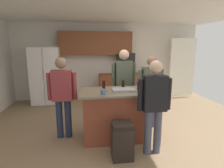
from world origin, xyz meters
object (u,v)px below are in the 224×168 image
object	(u,v)px
person_guest_left	(154,102)
refrigerator	(46,76)
trash_bin	(122,141)
mug_blue_stoneware	(103,92)
person_guest_by_door	(124,81)
person_host_foreground	(62,93)
tumbler_amber	(104,85)
glass_stout_tall	(123,84)
serving_tray	(124,90)
microwave_over_range	(126,58)
kitchen_island	(114,114)
glass_dark_ale	(139,86)
person_guest_right	(151,87)

from	to	relation	value
person_guest_left	refrigerator	bearing A→B (deg)	-5.76
trash_bin	mug_blue_stoneware	bearing A→B (deg)	121.87
person_guest_by_door	person_host_foreground	xyz separation A→B (m)	(-1.33, -0.58, -0.09)
refrigerator	tumbler_amber	xyz separation A→B (m)	(1.64, -2.36, 0.16)
glass_stout_tall	serving_tray	bearing A→B (deg)	-98.97
microwave_over_range	serving_tray	bearing A→B (deg)	-102.35
person_guest_left	mug_blue_stoneware	size ratio (longest dim) A/B	12.76
trash_bin	serving_tray	bearing A→B (deg)	77.41
kitchen_island	glass_dark_ale	bearing A→B (deg)	1.01
refrigerator	serving_tray	world-z (taller)	refrigerator
serving_tray	trash_bin	world-z (taller)	serving_tray
person_guest_right	person_guest_left	bearing A→B (deg)	49.90
kitchen_island	tumbler_amber	world-z (taller)	tumbler_amber
person_guest_by_door	trash_bin	bearing A→B (deg)	12.82
refrigerator	glass_stout_tall	bearing A→B (deg)	-48.45
person_guest_right	mug_blue_stoneware	distance (m)	1.29
microwave_over_range	serving_tray	world-z (taller)	microwave_over_range
glass_stout_tall	trash_bin	size ratio (longest dim) A/B	0.25
person_guest_left	person_host_foreground	bearing A→B (deg)	21.09
person_guest_by_door	tumbler_amber	bearing A→B (deg)	-20.18
refrigerator	serving_tray	bearing A→B (deg)	-52.30
kitchen_island	glass_stout_tall	size ratio (longest dim) A/B	8.83
mug_blue_stoneware	person_guest_left	bearing A→B (deg)	-24.27
refrigerator	mug_blue_stoneware	bearing A→B (deg)	-60.67
serving_tray	trash_bin	size ratio (longest dim) A/B	0.72
serving_tray	mug_blue_stoneware	bearing A→B (deg)	-151.55
kitchen_island	glass_stout_tall	xyz separation A→B (m)	(0.23, 0.25, 0.56)
tumbler_amber	glass_stout_tall	bearing A→B (deg)	5.83
refrigerator	tumbler_amber	distance (m)	2.87
glass_stout_tall	person_guest_by_door	bearing A→B (deg)	77.65
person_guest_right	mug_blue_stoneware	world-z (taller)	person_guest_right
person_guest_right	person_host_foreground	distance (m)	1.89
person_host_foreground	mug_blue_stoneware	world-z (taller)	person_host_foreground
refrigerator	kitchen_island	world-z (taller)	refrigerator
tumbler_amber	trash_bin	size ratio (longest dim) A/B	0.27
kitchen_island	trash_bin	size ratio (longest dim) A/B	2.19
person_guest_by_door	person_guest_left	size ratio (longest dim) A/B	1.09
person_guest_by_door	person_guest_right	bearing A→B (deg)	82.97
kitchen_island	person_host_foreground	xyz separation A→B (m)	(-1.00, 0.15, 0.44)
microwave_over_range	person_host_foreground	bearing A→B (deg)	-125.03
mug_blue_stoneware	glass_dark_ale	distance (m)	0.78
glass_dark_ale	person_guest_by_door	bearing A→B (deg)	103.09
trash_bin	refrigerator	bearing A→B (deg)	119.68
mug_blue_stoneware	tumbler_amber	world-z (taller)	tumbler_amber
microwave_over_range	glass_dark_ale	xyz separation A→B (m)	(-0.28, -2.67, -0.39)
person_guest_right	glass_stout_tall	bearing A→B (deg)	-11.75
mug_blue_stoneware	glass_stout_tall	xyz separation A→B (m)	(0.46, 0.51, 0.02)
microwave_over_range	mug_blue_stoneware	world-z (taller)	microwave_over_range
serving_tray	trash_bin	xyz separation A→B (m)	(-0.15, -0.66, -0.70)
person_guest_right	tumbler_amber	distance (m)	1.08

